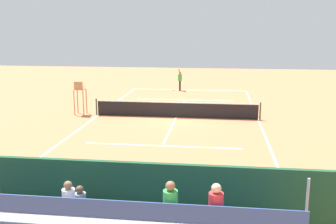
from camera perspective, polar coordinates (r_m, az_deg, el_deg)
The scene contains 12 objects.
ground_plane at distance 24.44m, azimuth 1.19°, elevation -0.78°, with size 60.00×60.00×0.00m, color #CC7047.
court_line_markings at distance 24.47m, azimuth 1.20°, elevation -0.76°, with size 10.10×22.20×0.01m.
tennis_net at distance 24.33m, azimuth 1.20°, elevation 0.37°, with size 10.30×0.10×1.07m.
backdrop_wall at distance 10.96m, azimuth -6.81°, elevation -12.08°, with size 18.00×0.16×2.00m, color #1E4C2D.
bleacher_stand at distance 9.82m, azimuth -9.23°, elevation -15.59°, with size 9.06×2.40×2.48m.
umpire_chair at distance 25.66m, azimuth -12.68°, elevation 2.54°, with size 0.67×0.67×2.14m.
courtside_bench at distance 11.52m, azimuth 6.58°, elevation -13.26°, with size 1.80×0.40×0.93m.
equipment_bag at distance 11.74m, azimuth -3.52°, elevation -14.72°, with size 0.90×0.36×0.36m, color #334C8C.
tennis_player at distance 34.74m, azimuth 1.74°, elevation 4.81°, with size 0.37×0.53×1.93m.
tennis_racket at distance 34.74m, azimuth 1.28°, elevation 3.14°, with size 0.57×0.32×0.03m.
tennis_ball_near at distance 33.96m, azimuth 4.11°, elevation 2.93°, with size 0.07×0.07×0.07m, color #CCDB33.
tennis_ball_far at distance 31.50m, azimuth 3.00°, elevation 2.22°, with size 0.07×0.07×0.07m, color #CCDB33.
Camera 1 is at (-2.52, 23.68, 5.50)m, focal length 42.02 mm.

